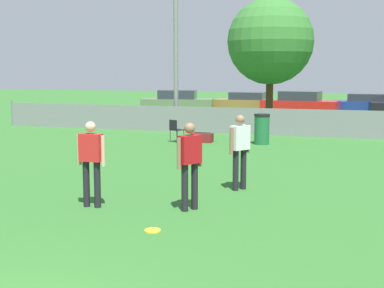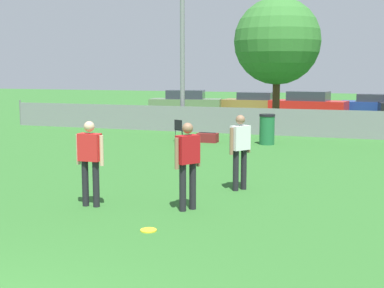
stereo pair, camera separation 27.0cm
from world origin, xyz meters
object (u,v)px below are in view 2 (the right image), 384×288
parked_car_tan (256,102)px  folding_chair_sideline (181,129)px  gear_bag_sideline (208,138)px  light_pole (182,8)px  parked_car_olive (186,102)px  trash_bin (267,129)px  tree_near_pole (277,41)px  parked_car_red (308,104)px  frisbee_disc (149,230)px  player_defender_red (188,160)px  player_thrower_red (90,157)px  player_receiver_white (240,147)px  parked_car_blue (376,105)px

parked_car_tan → folding_chair_sideline: bearing=-87.8°
folding_chair_sideline → gear_bag_sideline: bearing=-135.1°
light_pole → parked_car_olive: 10.38m
trash_bin → parked_car_olive: bearing=121.9°
tree_near_pole → folding_chair_sideline: (-2.58, -5.08, -3.38)m
parked_car_tan → parked_car_red: size_ratio=0.91×
gear_bag_sideline → parked_car_red: 12.75m
frisbee_disc → parked_car_red: size_ratio=0.06×
parked_car_tan → parked_car_red: 3.66m
tree_near_pole → frisbee_disc: 16.09m
folding_chair_sideline → gear_bag_sideline: size_ratio=1.11×
player_defender_red → parked_car_olive: player_defender_red is taller
player_thrower_red → player_defender_red: size_ratio=1.00×
tree_near_pole → folding_chair_sideline: 6.62m
tree_near_pole → player_defender_red: 14.45m
tree_near_pole → gear_bag_sideline: bearing=-108.8°
tree_near_pole → parked_car_tan: tree_near_pole is taller
player_defender_red → light_pole: bearing=54.1°
folding_chair_sideline → player_defender_red: bearing=139.3°
player_defender_red → frisbee_disc: player_defender_red is taller
player_thrower_red → player_defender_red: same height
tree_near_pole → player_receiver_white: 12.55m
tree_near_pole → gear_bag_sideline: 6.27m
light_pole → parked_car_red: light_pole is taller
parked_car_olive → parked_car_blue: size_ratio=1.10×
gear_bag_sideline → parked_car_tan: bearing=95.4°
frisbee_disc → parked_car_olive: bearing=108.7°
trash_bin → player_receiver_white: bearing=-83.0°
trash_bin → parked_car_olive: parked_car_olive is taller
tree_near_pole → frisbee_disc: tree_near_pole is taller
trash_bin → parked_car_red: 12.44m
light_pole → tree_near_pole: (3.92, 1.28, -1.44)m
frisbee_disc → trash_bin: 10.96m
player_defender_red → folding_chair_sideline: player_defender_red is taller
tree_near_pole → trash_bin: (0.56, -4.65, -3.33)m
player_receiver_white → parked_car_olive: player_receiver_white is taller
parked_car_olive → parked_car_blue: parked_car_olive is taller
player_defender_red → frisbee_disc: (-0.16, -1.47, -0.96)m
light_pole → frisbee_disc: bearing=-71.7°
player_receiver_white → folding_chair_sideline: player_receiver_white is taller
folding_chair_sideline → trash_bin: trash_bin is taller
player_thrower_red → player_defender_red: (1.88, 0.36, 0.00)m
frisbee_disc → light_pole: bearing=108.3°
folding_chair_sideline → trash_bin: size_ratio=0.76×
parked_car_blue → gear_bag_sideline: bearing=-107.9°
gear_bag_sideline → parked_car_blue: parked_car_blue is taller
player_thrower_red → frisbee_disc: (1.72, -1.11, -0.96)m
tree_near_pole → player_defender_red: bearing=-86.1°
frisbee_disc → parked_car_tan: 25.09m
light_pole → player_defender_red: 14.42m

